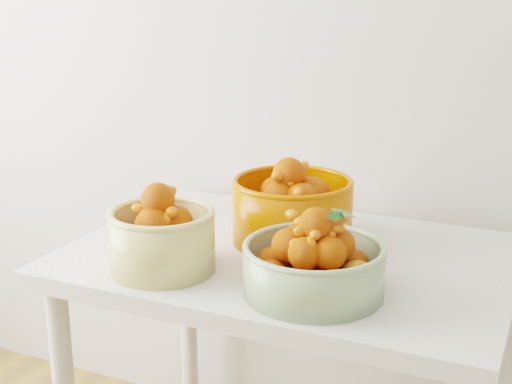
% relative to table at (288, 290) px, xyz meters
% --- Properties ---
extents(table, '(1.00, 0.70, 0.75)m').
position_rel_table_xyz_m(table, '(0.00, 0.00, 0.00)').
color(table, silver).
rests_on(table, ground).
extents(bowl_cream, '(0.27, 0.27, 0.20)m').
position_rel_table_xyz_m(bowl_cream, '(-0.21, -0.21, 0.17)').
color(bowl_cream, '#CFC176').
rests_on(bowl_cream, table).
extents(bowl_green, '(0.32, 0.32, 0.18)m').
position_rel_table_xyz_m(bowl_green, '(0.13, -0.19, 0.16)').
color(bowl_green, '#8AA77A').
rests_on(bowl_green, table).
extents(bowl_orange, '(0.33, 0.33, 0.21)m').
position_rel_table_xyz_m(bowl_orange, '(-0.02, 0.07, 0.18)').
color(bowl_orange, '#C44801').
rests_on(bowl_orange, table).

